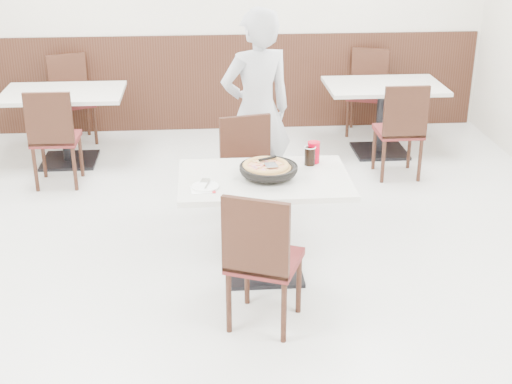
{
  "coord_description": "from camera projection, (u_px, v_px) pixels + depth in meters",
  "views": [
    {
      "loc": [
        -0.25,
        -4.6,
        2.61
      ],
      "look_at": [
        0.09,
        -0.3,
        0.77
      ],
      "focal_mm": 50.0,
      "sensor_mm": 36.0,
      "label": 1
    }
  ],
  "objects": [
    {
      "name": "pizza",
      "position": [
        266.0,
        168.0,
        4.98
      ],
      "size": [
        0.37,
        0.37,
        0.02
      ],
      "primitive_type": "cylinder",
      "rotation": [
        0.0,
        0.0,
        -0.03
      ],
      "color": "tan",
      "rests_on": "pizza_pan"
    },
    {
      "name": "bg_table_left",
      "position": [
        66.0,
        127.0,
        7.26
      ],
      "size": [
        1.24,
        0.86,
        0.75
      ],
      "primitive_type": null,
      "rotation": [
        0.0,
        0.0,
        -0.05
      ],
      "color": "beige",
      "rests_on": "floor"
    },
    {
      "name": "wainscot_back",
      "position": [
        223.0,
        83.0,
        8.24
      ],
      "size": [
        5.9,
        0.03,
        1.1
      ],
      "primitive_type": "cube",
      "color": "black",
      "rests_on": "floor"
    },
    {
      "name": "floor",
      "position": [
        241.0,
        273.0,
        5.26
      ],
      "size": [
        7.0,
        7.0,
        0.0
      ],
      "primitive_type": "plane",
      "color": "#B1B1AC",
      "rests_on": "ground"
    },
    {
      "name": "cola_glass",
      "position": [
        310.0,
        156.0,
        5.19
      ],
      "size": [
        0.08,
        0.08,
        0.13
      ],
      "primitive_type": "cylinder",
      "rotation": [
        0.0,
        0.0,
        -0.03
      ],
      "color": "black",
      "rests_on": "main_table"
    },
    {
      "name": "bg_chair_right_far",
      "position": [
        367.0,
        93.0,
        8.09
      ],
      "size": [
        0.54,
        0.54,
        0.95
      ],
      "primitive_type": null,
      "rotation": [
        0.0,
        0.0,
        2.8
      ],
      "color": "black",
      "rests_on": "floor"
    },
    {
      "name": "bg_chair_right_near",
      "position": [
        399.0,
        129.0,
        6.88
      ],
      "size": [
        0.42,
        0.42,
        0.95
      ],
      "primitive_type": null,
      "rotation": [
        0.0,
        0.0,
        0.01
      ],
      "color": "black",
      "rests_on": "floor"
    },
    {
      "name": "bg_chair_left_far",
      "position": [
        73.0,
        101.0,
        7.82
      ],
      "size": [
        0.54,
        0.54,
        0.95
      ],
      "primitive_type": null,
      "rotation": [
        0.0,
        0.0,
        3.51
      ],
      "color": "black",
      "rests_on": "floor"
    },
    {
      "name": "trivet",
      "position": [
        265.0,
        176.0,
        4.96
      ],
      "size": [
        0.12,
        0.12,
        0.04
      ],
      "primitive_type": "cylinder",
      "rotation": [
        0.0,
        0.0,
        -0.03
      ],
      "color": "black",
      "rests_on": "main_table"
    },
    {
      "name": "pizza_pan",
      "position": [
        269.0,
        172.0,
        4.97
      ],
      "size": [
        0.4,
        0.4,
        0.01
      ],
      "primitive_type": "cylinder",
      "rotation": [
        0.0,
        0.0,
        -0.03
      ],
      "color": "black",
      "rests_on": "trivet"
    },
    {
      "name": "red_cup",
      "position": [
        314.0,
        152.0,
        5.23
      ],
      "size": [
        0.09,
        0.09,
        0.16
      ],
      "primitive_type": "cylinder",
      "rotation": [
        0.0,
        0.0,
        -0.03
      ],
      "color": "#B10017",
      "rests_on": "main_table"
    },
    {
      "name": "chair_far",
      "position": [
        252.0,
        180.0,
        5.68
      ],
      "size": [
        0.5,
        0.5,
        0.95
      ],
      "primitive_type": null,
      "rotation": [
        0.0,
        0.0,
        3.36
      ],
      "color": "black",
      "rests_on": "floor"
    },
    {
      "name": "wall_back",
      "position": [
        222.0,
        7.0,
        7.92
      ],
      "size": [
        6.0,
        0.04,
        2.8
      ],
      "primitive_type": "cube",
      "color": "silver",
      "rests_on": "floor"
    },
    {
      "name": "bg_table_right",
      "position": [
        382.0,
        119.0,
        7.53
      ],
      "size": [
        1.25,
        0.88,
        0.75
      ],
      "primitive_type": null,
      "rotation": [
        0.0,
        0.0,
        0.06
      ],
      "color": "beige",
      "rests_on": "floor"
    },
    {
      "name": "chair_near",
      "position": [
        265.0,
        257.0,
        4.48
      ],
      "size": [
        0.55,
        0.55,
        0.95
      ],
      "primitive_type": null,
      "rotation": [
        0.0,
        0.0,
        -0.39
      ],
      "color": "black",
      "rests_on": "floor"
    },
    {
      "name": "bg_chair_left_near",
      "position": [
        56.0,
        136.0,
        6.68
      ],
      "size": [
        0.43,
        0.43,
        0.95
      ],
      "primitive_type": null,
      "rotation": [
        0.0,
        0.0,
        -0.01
      ],
      "color": "black",
      "rests_on": "floor"
    },
    {
      "name": "diner_person",
      "position": [
        257.0,
        112.0,
        6.02
      ],
      "size": [
        0.74,
        0.61,
        1.75
      ],
      "primitive_type": "imported",
      "rotation": [
        0.0,
        0.0,
        3.48
      ],
      "color": "#B9BABF",
      "rests_on": "floor"
    },
    {
      "name": "napkin",
      "position": [
        202.0,
        189.0,
        4.78
      ],
      "size": [
        0.16,
        0.16,
        0.0
      ],
      "primitive_type": "cube",
      "rotation": [
        0.0,
        0.0,
        0.11
      ],
      "color": "white",
      "rests_on": "main_table"
    },
    {
      "name": "side_plate",
      "position": [
        205.0,
        186.0,
        4.81
      ],
      "size": [
        0.19,
        0.19,
        0.01
      ],
      "primitive_type": "cylinder",
      "rotation": [
        0.0,
        0.0,
        -0.03
      ],
      "color": "white",
      "rests_on": "napkin"
    },
    {
      "name": "main_table",
      "position": [
        264.0,
        225.0,
        5.14
      ],
      "size": [
        1.22,
        0.83,
        0.75
      ],
      "primitive_type": null,
      "rotation": [
        0.0,
        0.0,
        -0.03
      ],
      "color": "beige",
      "rests_on": "floor"
    },
    {
      "name": "pizza_server",
      "position": [
        271.0,
        165.0,
        4.95
      ],
      "size": [
        0.1,
        0.11,
        0.0
      ],
      "primitive_type": "cube",
      "rotation": [
        0.0,
        0.0,
        0.15
      ],
      "color": "silver",
      "rests_on": "pizza"
    },
    {
      "name": "fork",
      "position": [
        208.0,
        185.0,
        4.82
      ],
      "size": [
        0.05,
        0.14,
        0.0
      ],
      "primitive_type": "cube",
      "rotation": [
        0.0,
        0.0,
        -0.24
      ],
      "color": "silver",
      "rests_on": "side_plate"
    }
  ]
}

